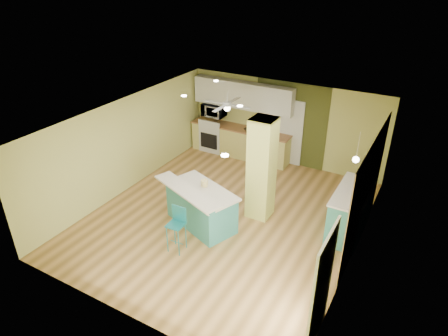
{
  "coord_description": "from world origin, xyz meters",
  "views": [
    {
      "loc": [
        3.91,
        -7.03,
        5.57
      ],
      "look_at": [
        -0.29,
        0.4,
        1.08
      ],
      "focal_mm": 32.0,
      "sensor_mm": 36.0,
      "label": 1
    }
  ],
  "objects_px": {
    "peninsula": "(201,206)",
    "side_counter": "(350,211)",
    "canister": "(204,183)",
    "bar_stool": "(177,222)",
    "fruit_bowl": "(249,130)"
  },
  "relations": [
    {
      "from": "peninsula",
      "to": "side_counter",
      "type": "xyz_separation_m",
      "value": [
        3.07,
        1.42,
        0.05
      ]
    },
    {
      "from": "canister",
      "to": "side_counter",
      "type": "bearing_deg",
      "value": 21.46
    },
    {
      "from": "bar_stool",
      "to": "side_counter",
      "type": "height_order",
      "value": "side_counter"
    },
    {
      "from": "fruit_bowl",
      "to": "peninsula",
      "type": "bearing_deg",
      "value": -80.63
    },
    {
      "from": "side_counter",
      "to": "canister",
      "type": "xyz_separation_m",
      "value": [
        -3.09,
        -1.21,
        0.47
      ]
    },
    {
      "from": "fruit_bowl",
      "to": "canister",
      "type": "relative_size",
      "value": 1.67
    },
    {
      "from": "fruit_bowl",
      "to": "canister",
      "type": "distance_m",
      "value": 3.52
    },
    {
      "from": "bar_stool",
      "to": "side_counter",
      "type": "xyz_separation_m",
      "value": [
        3.02,
        2.41,
        -0.14
      ]
    },
    {
      "from": "bar_stool",
      "to": "side_counter",
      "type": "distance_m",
      "value": 3.86
    },
    {
      "from": "side_counter",
      "to": "fruit_bowl",
      "type": "height_order",
      "value": "side_counter"
    },
    {
      "from": "side_counter",
      "to": "fruit_bowl",
      "type": "bearing_deg",
      "value": 148.45
    },
    {
      "from": "canister",
      "to": "bar_stool",
      "type": "bearing_deg",
      "value": -86.65
    },
    {
      "from": "side_counter",
      "to": "canister",
      "type": "bearing_deg",
      "value": -158.54
    },
    {
      "from": "fruit_bowl",
      "to": "canister",
      "type": "bearing_deg",
      "value": -80.28
    },
    {
      "from": "bar_stool",
      "to": "fruit_bowl",
      "type": "relative_size",
      "value": 3.86
    }
  ]
}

